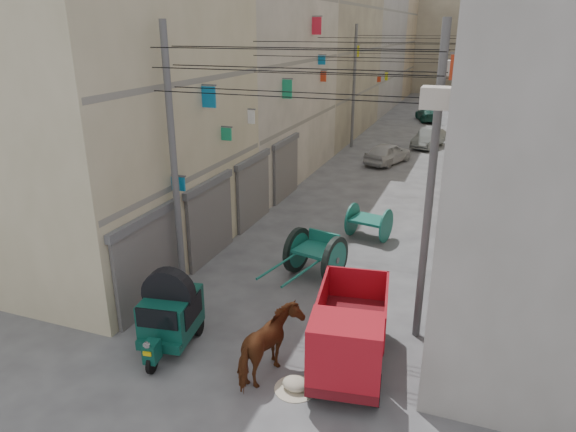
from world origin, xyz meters
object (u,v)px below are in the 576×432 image
at_px(feed_sack, 295,384).
at_px(horse, 270,346).
at_px(auto_rickshaw, 170,312).
at_px(tonga_cart, 315,254).
at_px(second_cart, 369,221).
at_px(distant_car_grey, 429,138).
at_px(distant_car_green, 428,114).
at_px(distant_car_white, 388,153).
at_px(mini_truck, 348,342).

bearing_deg(feed_sack, horse, 161.80).
relative_size(auto_rickshaw, feed_sack, 3.98).
relative_size(tonga_cart, second_cart, 2.11).
xyz_separation_m(distant_car_grey, distant_car_green, (-1.22, 10.88, -0.04)).
xyz_separation_m(second_cart, distant_car_green, (-0.80, 28.45, -0.12)).
bearing_deg(tonga_cart, distant_car_grey, 99.47).
bearing_deg(distant_car_white, tonga_cart, 110.59).
height_order(horse, distant_car_grey, horse).
relative_size(auto_rickshaw, tonga_cart, 0.66).
distance_m(horse, distant_car_grey, 26.79).
distance_m(tonga_cart, distant_car_grey, 21.47).
height_order(tonga_cart, distant_car_green, tonga_cart).
bearing_deg(horse, distant_car_green, -80.60).
height_order(horse, distant_car_white, horse).
relative_size(tonga_cart, distant_car_white, 0.96).
relative_size(feed_sack, distant_car_grey, 0.16).
bearing_deg(mini_truck, second_cart, 90.42).
relative_size(mini_truck, distant_car_white, 1.01).
xyz_separation_m(tonga_cart, feed_sack, (1.30, -5.60, -0.65)).
relative_size(distant_car_grey, distant_car_green, 0.94).
relative_size(second_cart, feed_sack, 2.85).
bearing_deg(distant_car_grey, feed_sack, -76.78).
relative_size(auto_rickshaw, second_cart, 1.40).
height_order(mini_truck, distant_car_white, mini_truck).
bearing_deg(second_cart, feed_sack, -76.66).
bearing_deg(distant_car_green, tonga_cart, 72.31).
bearing_deg(distant_car_green, distant_car_white, 70.45).
height_order(second_cart, distant_car_grey, second_cart).
xyz_separation_m(auto_rickshaw, mini_truck, (4.60, 0.27, 0.00)).
bearing_deg(mini_truck, distant_car_grey, 83.57).
relative_size(mini_truck, second_cart, 2.21).
distance_m(mini_truck, distant_car_white, 20.85).
xyz_separation_m(horse, distant_car_grey, (0.81, 26.78, -0.21)).
bearing_deg(tonga_cart, feed_sack, -63.70).
bearing_deg(mini_truck, horse, -169.63).
height_order(feed_sack, distant_car_green, distant_car_green).
distance_m(mini_truck, distant_car_green, 37.14).
height_order(tonga_cart, feed_sack, tonga_cart).
bearing_deg(distant_car_white, auto_rickshaw, 103.94).
distance_m(tonga_cart, horse, 5.39).
distance_m(second_cart, horse, 9.21).
bearing_deg(tonga_cart, distant_car_white, 104.81).
distance_m(auto_rickshaw, distant_car_white, 21.02).
height_order(tonga_cart, distant_car_white, tonga_cart).
bearing_deg(horse, auto_rickshaw, 2.41).
height_order(tonga_cart, mini_truck, mini_truck).
relative_size(auto_rickshaw, horse, 1.22).
xyz_separation_m(second_cart, horse, (-0.38, -9.21, 0.13)).
height_order(auto_rickshaw, tonga_cart, auto_rickshaw).
xyz_separation_m(mini_truck, feed_sack, (-1.00, -0.82, -0.82)).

